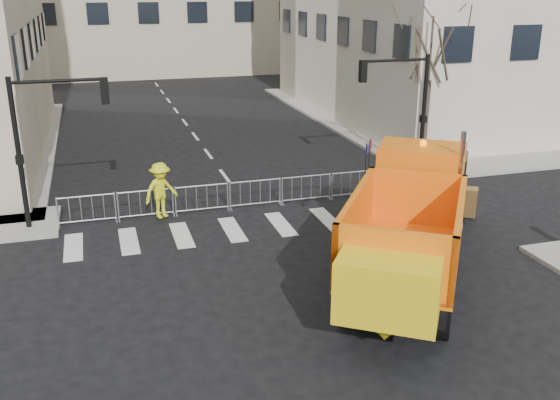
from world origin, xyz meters
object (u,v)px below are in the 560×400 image
object	(u,v)px
cop_b	(455,199)
cop_c	(428,179)
worker	(161,190)
plow_truck	(410,222)
newspaper_box	(416,180)
cop_a	(396,202)

from	to	relation	value
cop_b	cop_c	xyz separation A→B (m)	(0.29, 2.41, -0.01)
cop_b	worker	size ratio (longest dim) A/B	0.92
cop_c	worker	world-z (taller)	worker
plow_truck	worker	size ratio (longest dim) A/B	5.20
cop_b	cop_c	size ratio (longest dim) A/B	1.01
newspaper_box	worker	bearing A→B (deg)	-176.87
cop_a	worker	xyz separation A→B (m)	(-8.07, 2.75, 0.33)
cop_a	worker	distance (m)	8.53
cop_b	cop_c	world-z (taller)	cop_b
cop_a	worker	size ratio (longest dim) A/B	0.83
cop_a	worker	world-z (taller)	worker
plow_truck	cop_c	size ratio (longest dim) A/B	5.68
plow_truck	cop_a	size ratio (longest dim) A/B	6.30
cop_b	cop_c	distance (m)	2.43
plow_truck	cop_c	distance (m)	7.54
cop_a	cop_c	size ratio (longest dim) A/B	0.90
cop_a	newspaper_box	size ratio (longest dim) A/B	1.55
newspaper_box	cop_b	bearing A→B (deg)	-88.77
cop_a	plow_truck	bearing A→B (deg)	39.54
worker	newspaper_box	bearing A→B (deg)	-28.21
cop_b	worker	bearing A→B (deg)	-19.03
cop_c	plow_truck	bearing A→B (deg)	28.77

